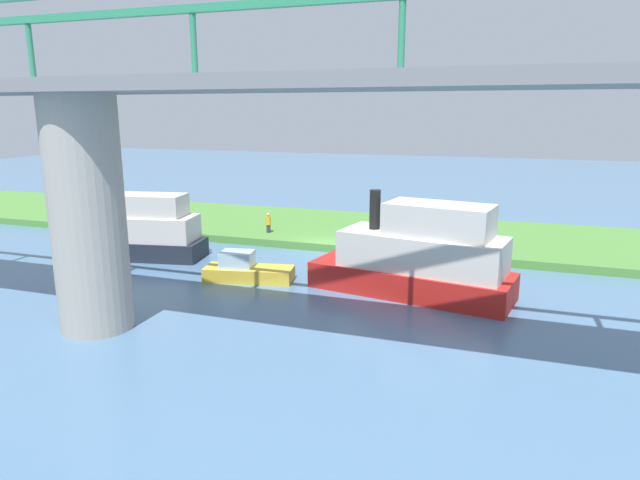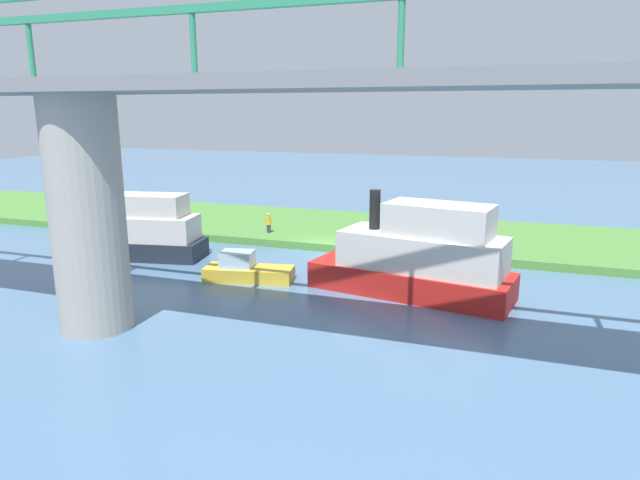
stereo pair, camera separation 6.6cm
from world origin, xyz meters
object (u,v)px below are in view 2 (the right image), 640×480
object	(u,v)px
person_on_bank	(269,223)
mooring_post	(469,247)
houseboat_blue	(417,258)
riverboat_paddlewheel	(246,270)
bridge_pylon	(88,216)
pontoon_yellow	(139,232)

from	to	relation	value
person_on_bank	mooring_post	xyz separation A→B (m)	(-13.75, 1.67, -0.23)
houseboat_blue	riverboat_paddlewheel	size ratio (longest dim) A/B	2.08
bridge_pylon	mooring_post	xyz separation A→B (m)	(-13.76, -15.50, -3.76)
pontoon_yellow	houseboat_blue	size ratio (longest dim) A/B	0.86
riverboat_paddlewheel	houseboat_blue	bearing A→B (deg)	-175.66
person_on_bank	mooring_post	distance (m)	13.85
pontoon_yellow	riverboat_paddlewheel	xyz separation A→B (m)	(-8.35, 2.22, -1.03)
mooring_post	pontoon_yellow	xyz separation A→B (m)	(19.24, 5.30, 0.62)
person_on_bank	houseboat_blue	bearing A→B (deg)	144.24
riverboat_paddlewheel	pontoon_yellow	bearing A→B (deg)	-14.88
bridge_pylon	houseboat_blue	bearing A→B (deg)	-143.77
pontoon_yellow	mooring_post	bearing A→B (deg)	-164.60
mooring_post	riverboat_paddlewheel	bearing A→B (deg)	34.60
pontoon_yellow	houseboat_blue	xyz separation A→B (m)	(-17.30, 1.54, 0.27)
houseboat_blue	bridge_pylon	bearing A→B (deg)	36.23
bridge_pylon	riverboat_paddlewheel	xyz separation A→B (m)	(-2.87, -7.98, -4.17)
bridge_pylon	person_on_bank	distance (m)	17.53
mooring_post	houseboat_blue	bearing A→B (deg)	74.15
pontoon_yellow	riverboat_paddlewheel	size ratio (longest dim) A/B	1.78
person_on_bank	riverboat_paddlewheel	world-z (taller)	person_on_bank
bridge_pylon	person_on_bank	size ratio (longest dim) A/B	6.81
person_on_bank	mooring_post	world-z (taller)	person_on_bank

